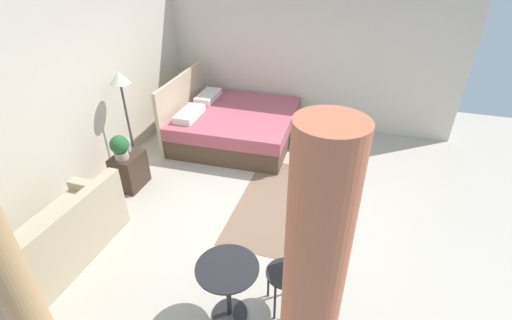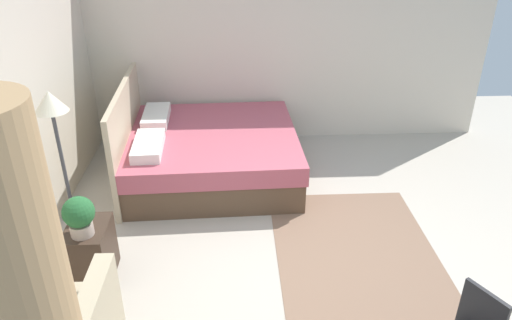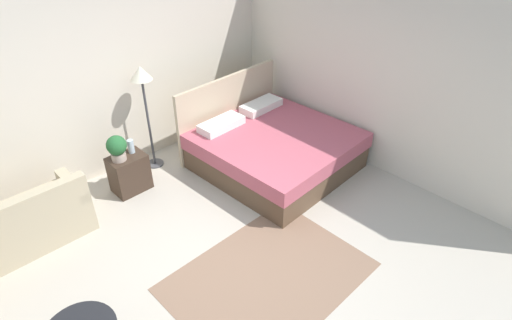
{
  "view_description": "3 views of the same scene",
  "coord_description": "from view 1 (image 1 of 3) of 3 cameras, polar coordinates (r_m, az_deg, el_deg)",
  "views": [
    {
      "loc": [
        -3.99,
        -1.08,
        3.27
      ],
      "look_at": [
        -0.1,
        0.11,
        0.79
      ],
      "focal_mm": 25.35,
      "sensor_mm": 36.0,
      "label": 1
    },
    {
      "loc": [
        -3.68,
        0.78,
        3.04
      ],
      "look_at": [
        0.56,
        0.57,
        0.82
      ],
      "focal_mm": 33.71,
      "sensor_mm": 36.0,
      "label": 2
    },
    {
      "loc": [
        -2.25,
        -2.61,
        3.71
      ],
      "look_at": [
        0.64,
        0.35,
        0.97
      ],
      "focal_mm": 29.52,
      "sensor_mm": 36.0,
      "label": 3
    }
  ],
  "objects": [
    {
      "name": "ground_plane",
      "position": [
        5.27,
        1.5,
        -7.12
      ],
      "size": [
        8.86,
        8.61,
        0.02
      ],
      "primitive_type": "cube",
      "color": "#B2A899"
    },
    {
      "name": "wall_back",
      "position": [
        5.86,
        -26.15,
        9.78
      ],
      "size": [
        8.86,
        0.12,
        2.85
      ],
      "primitive_type": "cube",
      "color": "beige",
      "rests_on": "ground"
    },
    {
      "name": "wall_right",
      "position": [
        7.24,
        8.21,
        16.25
      ],
      "size": [
        0.12,
        5.61,
        2.85
      ],
      "primitive_type": "cube",
      "color": "beige",
      "rests_on": "ground"
    },
    {
      "name": "area_rug",
      "position": [
        5.28,
        6.01,
        -7.11
      ],
      "size": [
        2.15,
        1.58,
        0.01
      ],
      "primitive_type": "cube",
      "color": "#7F604C",
      "rests_on": "ground"
    },
    {
      "name": "bed",
      "position": [
        6.82,
        -3.62,
        5.64
      ],
      "size": [
        2.12,
        2.16,
        1.2
      ],
      "color": "brown",
      "rests_on": "ground"
    },
    {
      "name": "couch",
      "position": [
        4.89,
        -28.37,
        -10.76
      ],
      "size": [
        1.58,
        0.79,
        0.84
      ],
      "color": "tan",
      "rests_on": "ground"
    },
    {
      "name": "nightstand",
      "position": [
        5.82,
        -19.3,
        -1.59
      ],
      "size": [
        0.5,
        0.36,
        0.55
      ],
      "color": "#38281E",
      "rests_on": "ground"
    },
    {
      "name": "potted_plant",
      "position": [
        5.52,
        -20.71,
        2.0
      ],
      "size": [
        0.27,
        0.27,
        0.37
      ],
      "color": "tan",
      "rests_on": "nightstand"
    },
    {
      "name": "vase",
      "position": [
        5.75,
        -19.67,
        2.23
      ],
      "size": [
        0.09,
        0.09,
        0.2
      ],
      "color": "silver",
      "rests_on": "nightstand"
    },
    {
      "name": "floor_lamp",
      "position": [
        5.97,
        -20.49,
        10.57
      ],
      "size": [
        0.3,
        0.3,
        1.61
      ],
      "color": "#3F3F44",
      "rests_on": "ground"
    },
    {
      "name": "balcony_table",
      "position": [
        3.65,
        -4.44,
        -18.73
      ],
      "size": [
        0.6,
        0.6,
        0.69
      ],
      "color": "black",
      "rests_on": "ground"
    },
    {
      "name": "cafe_chair_near_window",
      "position": [
        3.69,
        6.03,
        -16.35
      ],
      "size": [
        0.53,
        0.53,
        0.91
      ],
      "color": "black",
      "rests_on": "ground"
    }
  ]
}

